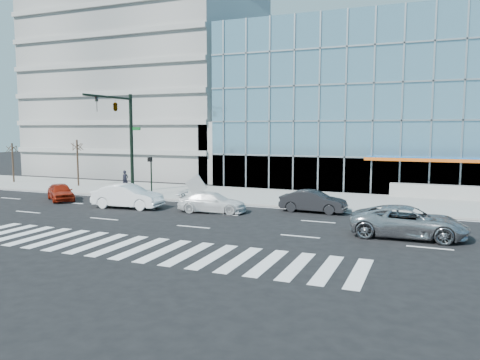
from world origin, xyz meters
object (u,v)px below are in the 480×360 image
object	(u,v)px
ped_signal_post	(151,170)
pedestrian	(125,180)
red_sedan	(61,192)
white_suv	(212,202)
street_tree_far	(12,148)
dark_sedan	(313,201)
street_tree_near	(77,146)
silver_suv	(408,222)
tilted_panel	(196,186)
traffic_signal	(120,118)
white_sedan	(128,196)

from	to	relation	value
ped_signal_post	pedestrian	xyz separation A→B (m)	(-3.96, 2.07, -1.18)
ped_signal_post	red_sedan	distance (m)	6.87
white_suv	red_sedan	bearing A→B (deg)	81.35
ped_signal_post	white_suv	bearing A→B (deg)	-30.68
street_tree_far	dark_sedan	world-z (taller)	street_tree_far
street_tree_far	red_sedan	world-z (taller)	street_tree_far
white_suv	pedestrian	bearing A→B (deg)	52.40
ped_signal_post	street_tree_near	xyz separation A→B (m)	(-9.50, 2.56, 1.64)
street_tree_far	ped_signal_post	bearing A→B (deg)	-8.31
silver_suv	pedestrian	size ratio (longest dim) A/B	3.41
tilted_panel	red_sedan	bearing A→B (deg)	-157.27
traffic_signal	street_tree_near	world-z (taller)	traffic_signal
dark_sedan	red_sedan	world-z (taller)	dark_sedan
white_suv	white_sedan	xyz separation A→B (m)	(-6.00, -0.71, 0.15)
white_suv	pedestrian	distance (m)	13.17
ped_signal_post	street_tree_near	world-z (taller)	street_tree_near
ped_signal_post	tilted_panel	size ratio (longest dim) A/B	2.31
traffic_signal	street_tree_far	distance (m)	15.53
traffic_signal	street_tree_far	world-z (taller)	traffic_signal
ped_signal_post	white_sedan	size ratio (longest dim) A/B	0.62
silver_suv	red_sedan	distance (m)	24.79
ped_signal_post	red_sedan	size ratio (longest dim) A/B	0.79
traffic_signal	red_sedan	bearing A→B (deg)	-124.18
pedestrian	tilted_panel	distance (m)	8.19
pedestrian	ped_signal_post	bearing A→B (deg)	-98.45
traffic_signal	ped_signal_post	size ratio (longest dim) A/B	2.67
white_suv	dark_sedan	world-z (taller)	dark_sedan
dark_sedan	red_sedan	distance (m)	18.78
street_tree_near	street_tree_far	world-z (taller)	street_tree_near
white_suv	pedestrian	world-z (taller)	pedestrian
tilted_panel	white_sedan	bearing A→B (deg)	-118.31
white_suv	pedestrian	xyz separation A→B (m)	(-11.44, 6.51, 0.32)
ped_signal_post	silver_suv	size ratio (longest dim) A/B	0.54
street_tree_far	tilted_panel	xyz separation A→B (m)	(21.47, -2.50, -2.39)
white_suv	tilted_panel	world-z (taller)	tilted_panel
silver_suv	tilted_panel	distance (m)	17.08
street_tree_far	dark_sedan	distance (m)	31.43
ped_signal_post	tilted_panel	world-z (taller)	ped_signal_post
traffic_signal	white_sedan	xyz separation A→B (m)	(3.98, -4.77, -5.37)
ped_signal_post	street_tree_far	distance (m)	17.73
street_tree_near	tilted_panel	xyz separation A→B (m)	(13.47, -2.50, -2.72)
white_sedan	red_sedan	world-z (taller)	white_sedan
pedestrian	street_tree_far	bearing A→B (deg)	107.13
ped_signal_post	white_sedan	bearing A→B (deg)	-73.96
traffic_signal	tilted_panel	size ratio (longest dim) A/B	6.15
red_sedan	ped_signal_post	bearing A→B (deg)	-12.65
street_tree_far	white_sedan	bearing A→B (deg)	-22.09
white_suv	ped_signal_post	bearing A→B (deg)	51.36
ped_signal_post	pedestrian	distance (m)	4.62
dark_sedan	pedestrian	bearing A→B (deg)	78.75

